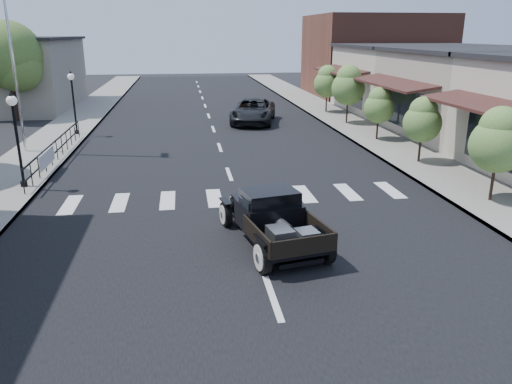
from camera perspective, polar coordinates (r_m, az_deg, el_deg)
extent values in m
plane|color=black|center=(13.70, -0.30, -5.89)|extent=(120.00, 120.00, 0.00)
cube|color=black|center=(28.02, -4.63, 6.41)|extent=(14.00, 80.00, 0.02)
cube|color=gray|center=(28.76, -21.87, 5.62)|extent=(3.00, 80.00, 0.15)
cube|color=gray|center=(29.78, 12.03, 6.88)|extent=(3.00, 80.00, 0.15)
cube|color=gray|center=(42.65, -27.05, 11.85)|extent=(10.00, 12.00, 5.00)
cube|color=#A89D8C|center=(30.62, 25.29, 10.01)|extent=(10.00, 9.00, 4.50)
cube|color=#BFB4A2|center=(38.42, 17.94, 12.08)|extent=(10.00, 9.00, 4.50)
cube|color=brown|center=(47.70, 13.32, 14.91)|extent=(11.00, 10.00, 7.00)
cylinder|color=silver|center=(25.55, -26.63, 17.56)|extent=(0.12, 0.12, 12.09)
imported|color=black|center=(31.91, -0.32, 9.21)|extent=(3.71, 5.84, 1.50)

